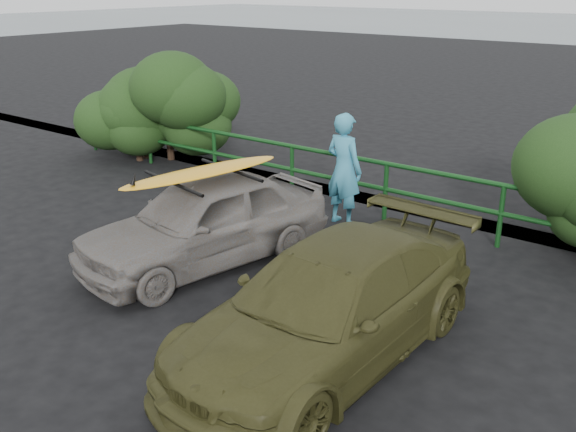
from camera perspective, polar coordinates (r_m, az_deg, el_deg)
name	(u,v)px	position (r m, az deg, el deg)	size (l,w,h in m)	color
ground	(114,315)	(8.33, -15.18, -8.48)	(80.00, 80.00, 0.00)	black
guardrail	(336,180)	(11.56, 4.33, 3.17)	(14.00, 0.08, 1.04)	#124217
shrub_left	(167,113)	(14.76, -10.70, 8.99)	(3.20, 2.40, 2.22)	#203D16
sedan	(205,221)	(9.29, -7.40, -0.45)	(1.53, 3.80, 1.30)	slate
olive_vehicle	(329,306)	(6.95, 3.65, -7.97)	(1.75, 4.31, 1.25)	#403E1C
man	(344,169)	(10.70, 5.00, 4.14)	(0.69, 0.46, 1.90)	#3E99BA
roof_rack	(203,176)	(9.08, -7.59, 3.52)	(1.46, 1.03, 0.05)	black
surfboard	(203,172)	(9.06, -7.61, 3.90)	(0.53, 2.57, 0.08)	#FFAE1A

